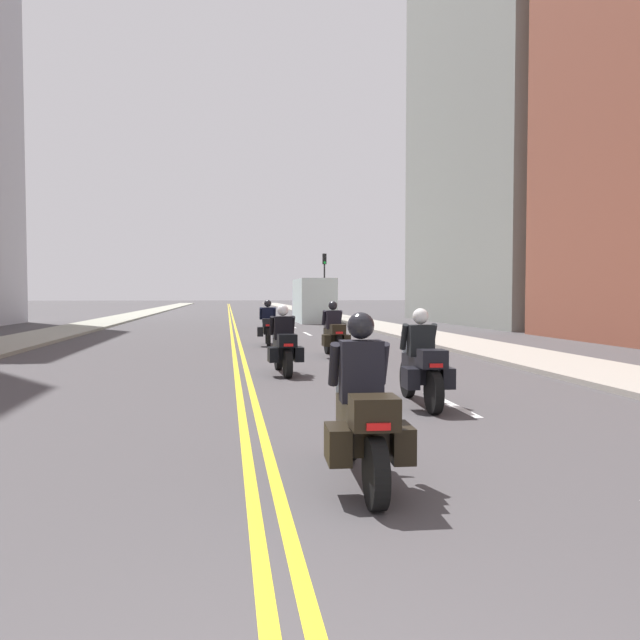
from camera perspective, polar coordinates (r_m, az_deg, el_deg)
The scene contains 15 objects.
ground_plane at distance 49.63m, azimuth -8.32°, elevation 0.30°, with size 264.00×264.00×0.00m, color #434042.
sidewalk_left at distance 50.21m, azimuth -17.47°, elevation 0.31°, with size 2.72×144.00×0.12m, color gray.
sidewalk_right at distance 50.31m, azimuth 0.81°, elevation 0.42°, with size 2.72×144.00×0.12m, color #9E988D.
centreline_yellow_inner at distance 49.62m, azimuth -8.46°, elevation 0.31°, with size 0.12×132.00×0.01m, color yellow.
centreline_yellow_outer at distance 49.63m, azimuth -8.18°, elevation 0.31°, with size 0.12×132.00×0.01m, color yellow.
lane_dashes_white at distance 30.86m, azimuth -1.91°, elevation -0.94°, with size 0.14×56.40×0.01m.
building_right_1 at distance 42.02m, azimuth 16.61°, elevation 20.93°, with size 6.94×17.60×30.43m.
motorcycle_0 at distance 5.84m, azimuth 3.98°, elevation -9.07°, with size 0.78×2.17×1.64m.
motorcycle_1 at distance 10.00m, azimuth 9.50°, elevation -4.31°, with size 0.78×2.21×1.58m.
motorcycle_2 at distance 13.78m, azimuth -3.43°, elevation -2.48°, with size 0.78×2.10×1.58m.
motorcycle_3 at distance 17.58m, azimuth 1.28°, elevation -1.31°, with size 0.77×2.28×1.61m.
motorcycle_4 at distance 21.59m, azimuth -4.89°, elevation -0.65°, with size 0.77×2.28×1.62m.
traffic_cone_0 at distance 18.45m, azimuth 10.08°, elevation -2.00°, with size 0.31×0.31×0.81m.
traffic_light_far at distance 46.41m, azimuth 0.42°, elevation 4.33°, with size 0.28×0.38×4.90m.
parked_truck at distance 39.87m, azimuth -0.70°, elevation 1.65°, with size 2.20×6.50×2.80m.
Camera 1 is at (-0.33, -1.59, 1.81)m, focal length 34.22 mm.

